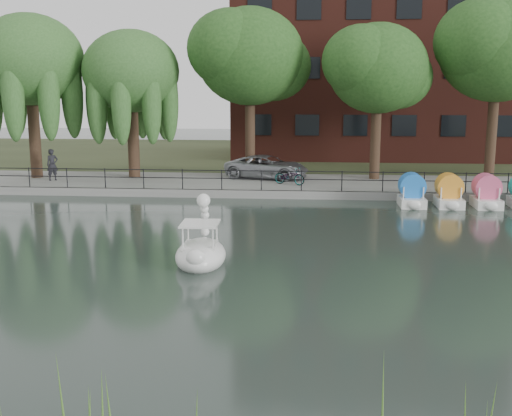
# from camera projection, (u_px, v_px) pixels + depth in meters

# --- Properties ---
(ground_plane) EXTENTS (120.00, 120.00, 0.00)m
(ground_plane) POSITION_uv_depth(u_px,v_px,m) (228.00, 276.00, 19.24)
(ground_plane) COLOR #384440
(promenade) EXTENTS (40.00, 6.00, 0.40)m
(promenade) POSITION_uv_depth(u_px,v_px,m) (265.00, 185.00, 34.84)
(promenade) COLOR gray
(promenade) RESTS_ON ground_plane
(kerb) EXTENTS (40.00, 0.25, 0.40)m
(kerb) POSITION_uv_depth(u_px,v_px,m) (261.00, 194.00, 31.96)
(kerb) COLOR gray
(kerb) RESTS_ON ground_plane
(land_strip) EXTENTS (60.00, 22.00, 0.36)m
(land_strip) POSITION_uv_depth(u_px,v_px,m) (278.00, 156.00, 48.53)
(land_strip) COLOR #47512D
(land_strip) RESTS_ON ground_plane
(railing) EXTENTS (32.00, 0.05, 1.00)m
(railing) POSITION_uv_depth(u_px,v_px,m) (261.00, 175.00, 31.97)
(railing) COLOR black
(railing) RESTS_ON promenade
(apartment_building) EXTENTS (20.00, 10.07, 18.00)m
(apartment_building) POSITION_uv_depth(u_px,v_px,m) (376.00, 30.00, 46.15)
(apartment_building) COLOR #4C1E16
(apartment_building) RESTS_ON land_strip
(willow_left) EXTENTS (5.88, 5.88, 9.01)m
(willow_left) POSITION_uv_depth(u_px,v_px,m) (30.00, 60.00, 35.09)
(willow_left) COLOR #473323
(willow_left) RESTS_ON promenade
(willow_mid) EXTENTS (5.32, 5.32, 8.15)m
(willow_mid) POSITION_uv_depth(u_px,v_px,m) (131.00, 72.00, 35.26)
(willow_mid) COLOR #473323
(willow_mid) RESTS_ON promenade
(broadleaf_center) EXTENTS (6.00, 6.00, 9.25)m
(broadleaf_center) POSITION_uv_depth(u_px,v_px,m) (250.00, 57.00, 35.55)
(broadleaf_center) COLOR #473323
(broadleaf_center) RESTS_ON promenade
(broadleaf_right) EXTENTS (5.40, 5.40, 8.32)m
(broadleaf_right) POSITION_uv_depth(u_px,v_px,m) (378.00, 69.00, 34.62)
(broadleaf_right) COLOR #473323
(broadleaf_right) RESTS_ON promenade
(broadleaf_far) EXTENTS (6.30, 6.30, 9.71)m
(broadleaf_far) POSITION_uv_depth(u_px,v_px,m) (498.00, 50.00, 34.87)
(broadleaf_far) COLOR #473323
(broadleaf_far) RESTS_ON promenade
(minivan) EXTENTS (3.67, 5.76, 1.48)m
(minivan) POSITION_uv_depth(u_px,v_px,m) (267.00, 165.00, 35.76)
(minivan) COLOR gray
(minivan) RESTS_ON promenade
(bicycle) EXTENTS (1.24, 1.82, 1.00)m
(bicycle) POSITION_uv_depth(u_px,v_px,m) (290.00, 175.00, 33.65)
(bicycle) COLOR gray
(bicycle) RESTS_ON promenade
(pedestrian) EXTENTS (0.85, 0.83, 1.98)m
(pedestrian) POSITION_uv_depth(u_px,v_px,m) (52.00, 162.00, 34.98)
(pedestrian) COLOR black
(pedestrian) RESTS_ON promenade
(swan_boat) EXTENTS (1.66, 2.65, 2.14)m
(swan_boat) POSITION_uv_depth(u_px,v_px,m) (201.00, 249.00, 20.45)
(swan_boat) COLOR white
(swan_boat) RESTS_ON ground_plane
(pedal_boat_row) EXTENTS (9.65, 1.70, 1.40)m
(pedal_boat_row) POSITION_uv_depth(u_px,v_px,m) (505.00, 195.00, 29.56)
(pedal_boat_row) COLOR white
(pedal_boat_row) RESTS_ON ground_plane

